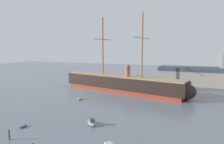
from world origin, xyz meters
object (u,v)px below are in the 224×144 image
Objects in this scene: motorboat_distant_centre at (145,89)px; dockside_warehouse_right at (216,78)px; dinghy_foreground_left at (23,126)px; motorboat_near_centre at (92,122)px; tall_ship at (121,83)px; dinghy_alongside_bow at (80,99)px; mooring_piling_left_pair at (9,135)px.

motorboat_distant_centre is 34.31m from dockside_warehouse_right.
motorboat_near_centre reaches higher than dinghy_foreground_left.
dinghy_foreground_left is (-6.79, -45.19, -3.16)m from tall_ship.
motorboat_distant_centre is at bearing 54.46° from dinghy_alongside_bow.
dinghy_foreground_left is 0.54× the size of motorboat_near_centre.
motorboat_distant_centre is (15.94, 50.38, 0.40)m from dinghy_foreground_left.
tall_ship reaches higher than motorboat_distant_centre.
dockside_warehouse_right reaches higher than motorboat_near_centre.
dinghy_alongside_bow is 29.98m from motorboat_distant_centre.
mooring_piling_left_pair reaches higher than dinghy_alongside_bow.
tall_ship is at bearing 66.69° from dinghy_alongside_bow.
motorboat_distant_centre reaches higher than dinghy_alongside_bow.
motorboat_distant_centre is 2.25× the size of mooring_piling_left_pair.
dockside_warehouse_right is (28.60, 18.54, 3.97)m from motorboat_distant_centre.
tall_ship reaches higher than motorboat_near_centre.
tall_ship is 44.60m from dockside_warehouse_right.
mooring_piling_left_pair is at bearing -130.80° from motorboat_near_centre.
motorboat_distant_centre reaches higher than motorboat_near_centre.
motorboat_near_centre is 42.93m from motorboat_distant_centre.
mooring_piling_left_pair is at bearing -119.52° from dockside_warehouse_right.
mooring_piling_left_pair reaches higher than dinghy_foreground_left.
dockside_warehouse_right is at bearing 32.96° from motorboat_distant_centre.
motorboat_distant_centre reaches higher than dinghy_foreground_left.
motorboat_distant_centre is 0.08× the size of dockside_warehouse_right.
tall_ship is at bearing -150.44° from motorboat_distant_centre.
motorboat_distant_centre is at bearing 72.44° from dinghy_foreground_left.
mooring_piling_left_pair is 0.04× the size of dockside_warehouse_right.
dinghy_foreground_left is 82.17m from dockside_warehouse_right.
tall_ship is 16.43× the size of motorboat_near_centre.
dockside_warehouse_right is at bearing 32.16° from tall_ship.
tall_ship reaches higher than dinghy_alongside_bow.
dinghy_alongside_bow is 0.05× the size of dockside_warehouse_right.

